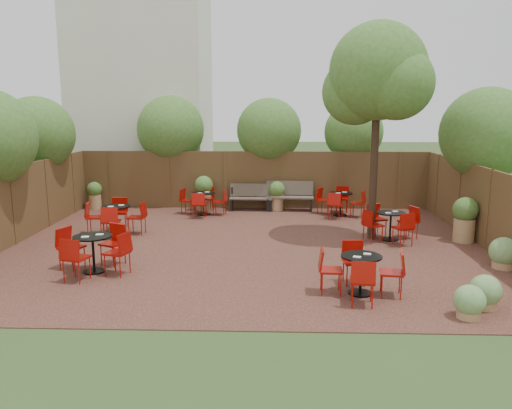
{
  "coord_description": "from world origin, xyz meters",
  "views": [
    {
      "loc": [
        0.64,
        -12.51,
        3.49
      ],
      "look_at": [
        0.21,
        0.5,
        1.0
      ],
      "focal_mm": 35.78,
      "sensor_mm": 36.0,
      "label": 1
    }
  ],
  "objects": [
    {
      "name": "fence_left",
      "position": [
        -6.0,
        0.0,
        1.0
      ],
      "size": [
        0.08,
        10.0,
        2.0
      ],
      "primitive_type": "cube",
      "color": "#50371D",
      "rests_on": "ground"
    },
    {
      "name": "overhang_foliage",
      "position": [
        -1.64,
        2.6,
        2.71
      ],
      "size": [
        15.72,
        10.53,
        2.57
      ],
      "color": "#3C6922",
      "rests_on": "ground"
    },
    {
      "name": "courtyard_paving",
      "position": [
        0.0,
        0.0,
        0.01
      ],
      "size": [
        12.0,
        10.0,
        0.02
      ],
      "primitive_type": "cube",
      "color": "#3B1E18",
      "rests_on": "ground"
    },
    {
      "name": "fence_back",
      "position": [
        0.0,
        5.0,
        1.0
      ],
      "size": [
        12.0,
        0.08,
        2.0
      ],
      "primitive_type": "cube",
      "color": "#50371D",
      "rests_on": "ground"
    },
    {
      "name": "planters",
      "position": [
        0.54,
        3.32,
        0.62
      ],
      "size": [
        11.76,
        4.66,
        1.18
      ],
      "color": "#A27D51",
      "rests_on": "courtyard_paving"
    },
    {
      "name": "fence_right",
      "position": [
        6.0,
        0.0,
        1.0
      ],
      "size": [
        0.08,
        10.0,
        2.0
      ],
      "primitive_type": "cube",
      "color": "#50371D",
      "rests_on": "ground"
    },
    {
      "name": "bistro_tables",
      "position": [
        -0.08,
        0.55,
        0.47
      ],
      "size": [
        9.04,
        8.68,
        0.92
      ],
      "color": "black",
      "rests_on": "courtyard_paving"
    },
    {
      "name": "neighbour_building",
      "position": [
        -4.5,
        8.0,
        4.0
      ],
      "size": [
        5.0,
        4.0,
        8.0
      ],
      "primitive_type": "cube",
      "color": "silver",
      "rests_on": "ground"
    },
    {
      "name": "courtyard_tree",
      "position": [
        3.28,
        0.87,
        4.2
      ],
      "size": [
        2.68,
        2.58,
        5.61
      ],
      "rotation": [
        0.0,
        0.0,
        0.19
      ],
      "color": "black",
      "rests_on": "courtyard_paving"
    },
    {
      "name": "park_bench_left",
      "position": [
        -0.09,
        4.62,
        0.48
      ],
      "size": [
        1.46,
        0.51,
        0.89
      ],
      "rotation": [
        0.0,
        0.0,
        -0.03
      ],
      "color": "brown",
      "rests_on": "courtyard_paving"
    },
    {
      "name": "low_shrubs",
      "position": [
        4.86,
        -3.0,
        0.32
      ],
      "size": [
        2.35,
        3.33,
        0.69
      ],
      "color": "#A27D51",
      "rests_on": "courtyard_paving"
    },
    {
      "name": "ground",
      "position": [
        0.0,
        0.0,
        0.0
      ],
      "size": [
        80.0,
        80.0,
        0.0
      ],
      "primitive_type": "plane",
      "color": "#354F23",
      "rests_on": "ground"
    },
    {
      "name": "park_bench_right",
      "position": [
        1.22,
        4.63,
        0.53
      ],
      "size": [
        1.63,
        0.61,
        0.99
      ],
      "rotation": [
        0.0,
        0.0,
        -0.06
      ],
      "color": "brown",
      "rests_on": "courtyard_paving"
    }
  ]
}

